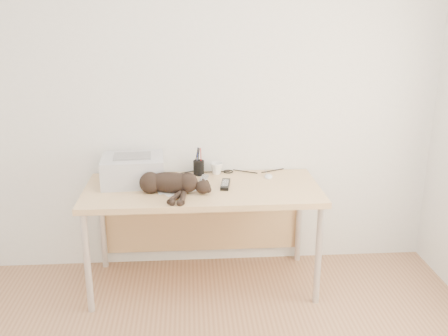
{
  "coord_description": "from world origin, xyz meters",
  "views": [
    {
      "loc": [
        -0.08,
        -1.81,
        1.9
      ],
      "look_at": [
        0.14,
        1.34,
        0.89
      ],
      "focal_mm": 40.0,
      "sensor_mm": 36.0,
      "label": 1
    }
  ],
  "objects": [
    {
      "name": "desk",
      "position": [
        0.0,
        1.48,
        0.61
      ],
      "size": [
        1.6,
        0.7,
        0.74
      ],
      "color": "tan",
      "rests_on": "floor"
    },
    {
      "name": "pen_cup",
      "position": [
        -0.02,
        1.66,
        0.8
      ],
      "size": [
        0.08,
        0.08,
        0.2
      ],
      "color": "black",
      "rests_on": "desk"
    },
    {
      "name": "papers",
      "position": [
        -0.17,
        1.38,
        0.74
      ],
      "size": [
        0.35,
        0.3,
        0.01
      ],
      "color": "white",
      "rests_on": "desk"
    },
    {
      "name": "remote_grey",
      "position": [
        0.01,
        1.53,
        0.75
      ],
      "size": [
        0.08,
        0.17,
        0.02
      ],
      "primitive_type": "cube",
      "rotation": [
        0.0,
        0.0,
        -0.2
      ],
      "color": "gray",
      "rests_on": "desk"
    },
    {
      "name": "wall_back",
      "position": [
        0.0,
        1.75,
        1.3
      ],
      "size": [
        3.5,
        0.0,
        3.5
      ],
      "primitive_type": "plane",
      "rotation": [
        1.57,
        0.0,
        0.0
      ],
      "color": "white",
      "rests_on": "floor"
    },
    {
      "name": "cable_tangle",
      "position": [
        0.0,
        1.7,
        0.75
      ],
      "size": [
        1.36,
        0.08,
        0.01
      ],
      "primitive_type": null,
      "color": "black",
      "rests_on": "desk"
    },
    {
      "name": "mug",
      "position": [
        0.11,
        1.67,
        0.78
      ],
      "size": [
        0.13,
        0.13,
        0.08
      ],
      "primitive_type": "imported",
      "rotation": [
        0.0,
        0.0,
        0.61
      ],
      "color": "white",
      "rests_on": "desk"
    },
    {
      "name": "mouse",
      "position": [
        0.48,
        1.57,
        0.76
      ],
      "size": [
        0.07,
        0.11,
        0.03
      ],
      "primitive_type": "ellipsoid",
      "rotation": [
        0.0,
        0.0,
        -0.16
      ],
      "color": "white",
      "rests_on": "desk"
    },
    {
      "name": "remote_black",
      "position": [
        0.16,
        1.4,
        0.75
      ],
      "size": [
        0.08,
        0.2,
        0.02
      ],
      "primitive_type": "cube",
      "rotation": [
        0.0,
        0.0,
        -0.15
      ],
      "color": "black",
      "rests_on": "desk"
    },
    {
      "name": "printer",
      "position": [
        -0.48,
        1.52,
        0.84
      ],
      "size": [
        0.44,
        0.38,
        0.2
      ],
      "color": "#B2B2B7",
      "rests_on": "desk"
    },
    {
      "name": "cat",
      "position": [
        -0.23,
        1.3,
        0.8
      ],
      "size": [
        0.63,
        0.36,
        0.15
      ],
      "rotation": [
        0.0,
        0.0,
        -0.19
      ],
      "color": "black",
      "rests_on": "desk"
    }
  ]
}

